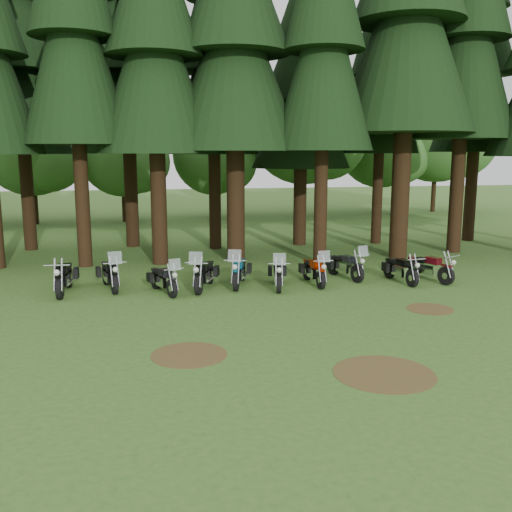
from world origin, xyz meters
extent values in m
plane|color=#325C1D|center=(0.00, 0.00, 0.00)|extent=(120.00, 120.00, 0.00)
cylinder|color=black|center=(-6.29, 9.51, 2.99)|extent=(0.58, 0.58, 5.99)
cone|color=black|center=(-6.29, 9.51, 8.73)|extent=(4.32, 4.32, 7.49)
cylinder|color=black|center=(-3.21, 9.40, 2.78)|extent=(0.66, 0.66, 5.57)
cone|color=black|center=(-3.21, 9.40, 8.12)|extent=(4.95, 4.95, 6.96)
cylinder|color=black|center=(0.07, 9.44, 2.85)|extent=(0.77, 0.77, 5.70)
cone|color=black|center=(0.07, 9.44, 8.31)|extent=(5.81, 5.81, 7.12)
cylinder|color=black|center=(3.43, 8.02, 2.85)|extent=(0.55, 0.55, 5.71)
cone|color=black|center=(3.43, 8.02, 8.32)|extent=(4.15, 4.15, 7.14)
cylinder|color=black|center=(7.37, 8.76, 3.31)|extent=(0.80, 0.80, 6.62)
cone|color=black|center=(7.37, 8.76, 9.65)|extent=(5.98, 5.98, 8.27)
cylinder|color=black|center=(10.62, 9.61, 3.17)|extent=(0.64, 0.64, 6.35)
cone|color=black|center=(10.62, 9.61, 9.26)|extent=(4.79, 4.79, 7.93)
cylinder|color=black|center=(-9.26, 14.35, 2.76)|extent=(0.60, 0.60, 5.53)
cone|color=black|center=(-9.26, 14.35, 8.06)|extent=(4.52, 4.52, 6.91)
cone|color=black|center=(-9.26, 14.35, 11.32)|extent=(3.62, 3.62, 5.83)
cylinder|color=black|center=(-4.38, 14.40, 2.78)|extent=(0.65, 0.65, 5.55)
cone|color=black|center=(-4.38, 14.40, 8.10)|extent=(4.85, 4.85, 6.94)
cone|color=black|center=(-4.38, 14.40, 11.38)|extent=(3.88, 3.88, 5.86)
cylinder|color=black|center=(-0.37, 12.94, 2.76)|extent=(0.58, 0.58, 5.52)
cone|color=black|center=(-0.37, 12.94, 8.05)|extent=(4.35, 4.35, 6.90)
cone|color=black|center=(-0.37, 12.94, 11.31)|extent=(3.48, 3.48, 5.83)
cylinder|color=black|center=(4.04, 13.25, 2.35)|extent=(0.66, 0.66, 4.70)
cone|color=black|center=(4.04, 13.25, 6.85)|extent=(4.94, 4.94, 5.87)
cone|color=black|center=(4.04, 13.25, 9.62)|extent=(3.95, 3.95, 4.96)
cone|color=black|center=(4.04, 13.25, 11.82)|extent=(2.77, 2.77, 3.91)
cylinder|color=black|center=(8.07, 12.86, 2.78)|extent=(0.53, 0.53, 5.56)
cone|color=black|center=(8.07, 12.86, 8.11)|extent=(3.94, 3.94, 6.95)
cone|color=black|center=(8.07, 12.86, 11.40)|extent=(3.15, 3.15, 5.87)
cylinder|color=black|center=(13.36, 12.79, 2.82)|extent=(0.61, 0.61, 5.65)
cone|color=black|center=(13.36, 12.79, 8.24)|extent=(4.59, 4.59, 7.06)
cone|color=black|center=(13.36, 12.79, 11.57)|extent=(3.67, 3.67, 5.96)
cylinder|color=black|center=(-10.73, 24.98, 1.40)|extent=(0.36, 0.36, 2.80)
sphere|color=#2C5B22|center=(-10.73, 24.98, 5.13)|extent=(6.53, 6.53, 6.53)
sphere|color=#2C5B22|center=(-9.61, 24.23, 4.48)|extent=(4.67, 4.67, 4.67)
cylinder|color=black|center=(-4.99, 25.31, 1.27)|extent=(0.36, 0.36, 2.55)
sphere|color=#2C5B22|center=(-4.99, 25.31, 4.67)|extent=(5.95, 5.95, 5.95)
sphere|color=#2C5B22|center=(-3.97, 24.63, 4.08)|extent=(4.25, 4.25, 4.25)
cylinder|color=black|center=(1.32, 26.50, 1.23)|extent=(0.36, 0.36, 2.47)
sphere|color=#2C5B22|center=(1.32, 26.50, 4.53)|extent=(5.76, 5.76, 5.76)
sphere|color=#2C5B22|center=(2.30, 25.84, 3.95)|extent=(4.12, 4.12, 4.12)
cylinder|color=black|center=(7.92, 25.96, 1.76)|extent=(0.36, 0.36, 3.52)
sphere|color=#2C5B22|center=(7.92, 25.96, 6.45)|extent=(8.21, 8.21, 8.21)
sphere|color=#2C5B22|center=(9.33, 25.02, 5.63)|extent=(5.87, 5.87, 5.87)
cylinder|color=black|center=(14.54, 27.22, 1.47)|extent=(0.36, 0.36, 2.94)
sphere|color=#2C5B22|center=(14.54, 27.22, 5.39)|extent=(6.86, 6.86, 6.86)
sphere|color=#2C5B22|center=(15.72, 26.43, 4.70)|extent=(4.90, 4.90, 4.90)
cylinder|color=black|center=(19.09, 27.08, 1.76)|extent=(0.36, 0.36, 3.52)
sphere|color=#2C5B22|center=(19.09, 27.08, 6.45)|extent=(8.20, 8.20, 8.20)
sphere|color=#2C5B22|center=(20.49, 26.14, 5.62)|extent=(5.86, 5.86, 5.86)
cylinder|color=#4C3D1E|center=(-3.00, -2.00, 0.01)|extent=(1.80, 1.80, 0.01)
cylinder|color=#4C3D1E|center=(4.50, 0.50, 0.01)|extent=(1.40, 1.40, 0.01)
cylinder|color=#4C3D1E|center=(1.00, -4.00, 0.01)|extent=(2.20, 2.20, 0.01)
cylinder|color=black|center=(-6.63, 3.99, 0.37)|extent=(0.19, 0.74, 0.74)
cylinder|color=black|center=(-6.54, 5.72, 0.37)|extent=(0.19, 0.74, 0.74)
cube|color=silver|center=(-6.58, 4.91, 0.47)|extent=(0.35, 0.79, 0.38)
cube|color=black|center=(-6.59, 4.65, 0.87)|extent=(0.36, 0.63, 0.27)
cube|color=black|center=(-6.57, 5.16, 0.82)|extent=(0.36, 0.63, 0.13)
cylinder|color=black|center=(-4.92, 4.32, 0.35)|extent=(0.30, 0.72, 0.70)
cylinder|color=black|center=(-5.28, 5.92, 0.35)|extent=(0.30, 0.72, 0.70)
cube|color=silver|center=(-5.11, 5.17, 0.45)|extent=(0.45, 0.79, 0.36)
cube|color=black|center=(-5.06, 4.93, 0.83)|extent=(0.44, 0.64, 0.25)
cube|color=black|center=(-5.17, 5.41, 0.78)|extent=(0.44, 0.64, 0.13)
cube|color=silver|center=(-4.85, 4.01, 1.29)|extent=(0.46, 0.23, 0.42)
cylinder|color=black|center=(-3.07, 3.45, 0.31)|extent=(0.33, 0.63, 0.63)
cylinder|color=black|center=(-3.56, 4.84, 0.31)|extent=(0.33, 0.63, 0.63)
cube|color=silver|center=(-3.33, 4.19, 0.40)|extent=(0.47, 0.71, 0.32)
cube|color=black|center=(-3.26, 3.98, 0.74)|extent=(0.44, 0.59, 0.23)
cube|color=black|center=(-3.40, 4.39, 0.70)|extent=(0.44, 0.59, 0.11)
cube|color=silver|center=(-2.97, 3.18, 1.16)|extent=(0.42, 0.25, 0.38)
cylinder|color=black|center=(-2.18, 3.69, 0.35)|extent=(0.38, 0.71, 0.70)
cylinder|color=black|center=(-1.61, 5.24, 0.35)|extent=(0.38, 0.71, 0.70)
cube|color=silver|center=(-1.87, 4.51, 0.45)|extent=(0.54, 0.80, 0.36)
cube|color=black|center=(-1.96, 4.28, 0.83)|extent=(0.50, 0.66, 0.26)
cube|color=black|center=(-1.79, 4.74, 0.79)|extent=(0.50, 0.66, 0.13)
cube|color=silver|center=(-2.29, 3.39, 1.30)|extent=(0.47, 0.28, 0.42)
cylinder|color=black|center=(-0.87, 3.95, 0.35)|extent=(0.35, 0.71, 0.70)
cylinder|color=black|center=(-0.37, 5.51, 0.35)|extent=(0.35, 0.71, 0.70)
cube|color=silver|center=(-0.60, 4.78, 0.44)|extent=(0.51, 0.79, 0.36)
cube|color=#0E5670|center=(-0.68, 4.55, 0.82)|extent=(0.48, 0.65, 0.25)
cube|color=black|center=(-0.53, 5.01, 0.78)|extent=(0.48, 0.65, 0.13)
cube|color=silver|center=(-0.96, 3.65, 1.29)|extent=(0.46, 0.26, 0.42)
cylinder|color=black|center=(0.50, 3.38, 0.33)|extent=(0.27, 0.68, 0.66)
cylinder|color=black|center=(0.81, 4.90, 0.33)|extent=(0.27, 0.68, 0.66)
cube|color=silver|center=(0.66, 4.19, 0.42)|extent=(0.41, 0.74, 0.34)
cube|color=black|center=(0.62, 3.96, 0.78)|extent=(0.40, 0.60, 0.24)
cube|color=black|center=(0.71, 4.42, 0.74)|extent=(0.40, 0.60, 0.12)
cube|color=silver|center=(0.44, 3.09, 1.22)|extent=(0.44, 0.21, 0.40)
cylinder|color=black|center=(2.06, 3.64, 0.33)|extent=(0.16, 0.66, 0.65)
cylinder|color=black|center=(2.02, 5.17, 0.33)|extent=(0.16, 0.66, 0.65)
cube|color=silver|center=(2.04, 4.45, 0.42)|extent=(0.30, 0.70, 0.34)
cube|color=#9C1A00|center=(2.04, 4.22, 0.77)|extent=(0.31, 0.55, 0.24)
cube|color=black|center=(2.03, 4.68, 0.73)|extent=(0.31, 0.55, 0.12)
cube|color=silver|center=(2.07, 3.34, 1.21)|extent=(0.42, 0.14, 0.39)
cylinder|color=black|center=(3.67, 4.32, 0.33)|extent=(0.31, 0.67, 0.66)
cylinder|color=black|center=(3.26, 5.81, 0.33)|extent=(0.31, 0.67, 0.66)
cube|color=silver|center=(3.45, 5.12, 0.42)|extent=(0.45, 0.74, 0.34)
cube|color=black|center=(3.51, 4.89, 0.78)|extent=(0.43, 0.61, 0.24)
cube|color=black|center=(3.39, 5.34, 0.74)|extent=(0.43, 0.61, 0.12)
cube|color=silver|center=(3.75, 4.04, 1.21)|extent=(0.44, 0.23, 0.39)
cylinder|color=black|center=(5.31, 3.29, 0.32)|extent=(0.21, 0.66, 0.65)
cylinder|color=black|center=(5.14, 4.80, 0.32)|extent=(0.21, 0.66, 0.65)
cube|color=silver|center=(5.22, 4.09, 0.41)|extent=(0.35, 0.71, 0.33)
cube|color=black|center=(5.24, 3.87, 0.77)|extent=(0.35, 0.57, 0.24)
cube|color=black|center=(5.19, 4.32, 0.73)|extent=(0.35, 0.57, 0.12)
cylinder|color=black|center=(6.64, 3.33, 0.34)|extent=(0.37, 0.68, 0.67)
cylinder|color=black|center=(6.09, 4.81, 0.34)|extent=(0.37, 0.68, 0.67)
cube|color=silver|center=(6.35, 4.12, 0.43)|extent=(0.52, 0.77, 0.35)
cube|color=#5E0C14|center=(6.43, 3.90, 0.79)|extent=(0.48, 0.63, 0.24)
cube|color=black|center=(6.27, 4.34, 0.75)|extent=(0.48, 0.63, 0.12)
camera|label=1|loc=(-4.03, -14.78, 4.67)|focal=40.00mm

